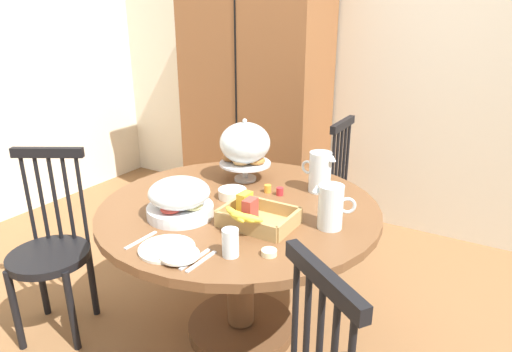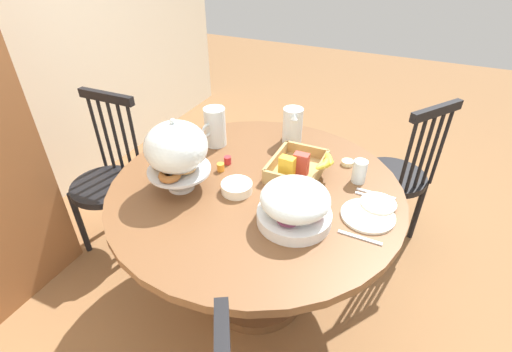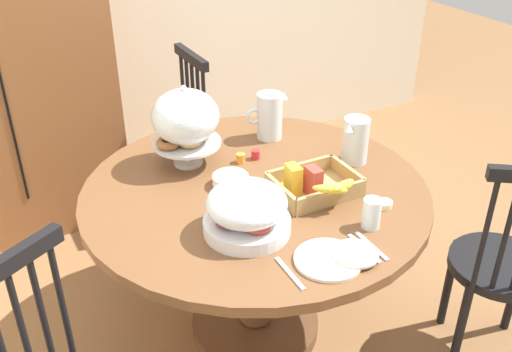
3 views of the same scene
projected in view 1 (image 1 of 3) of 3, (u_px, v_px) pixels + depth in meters
The scene contains 21 objects.
ground_plane at pixel (231, 341), 2.32m from camera, with size 10.00×10.00×0.00m, color brown.
wall_back at pixel (363, 56), 3.35m from camera, with size 4.80×0.06×2.60m, color silver.
wooden_armoire at pixel (255, 96), 3.55m from camera, with size 1.18×0.60×1.96m.
dining_table at pixel (241, 239), 2.20m from camera, with size 1.34×1.34×0.74m.
windsor_chair_near_window at pixel (319, 194), 3.02m from camera, with size 0.40×0.40×0.97m.
windsor_chair_by_cabinet at pixel (51, 253), 2.27m from camera, with size 0.45×0.45×0.97m.
pastry_stand_with_dome at pixel (245, 145), 2.39m from camera, with size 0.28×0.28×0.34m.
fruit_platter_covered at pixel (180, 199), 1.99m from camera, with size 0.30×0.30×0.18m.
orange_juice_pitcher at pixel (331, 209), 1.89m from camera, with size 0.18×0.11×0.19m.
milk_pitcher at pixel (320, 174), 2.27m from camera, with size 0.20×0.11×0.21m.
cereal_basket at pixel (254, 216), 1.92m from camera, with size 0.32×0.30×0.12m.
china_plate_large at pixel (167, 249), 1.73m from camera, with size 0.22×0.22×0.01m, color white.
china_plate_small at pixel (180, 255), 1.67m from camera, with size 0.15×0.15×0.01m, color white.
cereal_bowl at pixel (232, 193), 2.22m from camera, with size 0.14×0.14×0.04m, color white.
drinking_glass at pixel (230, 243), 1.67m from camera, with size 0.06×0.06×0.11m, color silver.
butter_dish at pixel (269, 252), 1.69m from camera, with size 0.06×0.06×0.02m, color beige.
jam_jar_strawberry at pixel (280, 191), 2.25m from camera, with size 0.04×0.04×0.04m, color #B7282D.
jam_jar_apricot at pixel (268, 189), 2.28m from camera, with size 0.04×0.04×0.04m, color orange.
table_knife at pixel (195, 259), 1.66m from camera, with size 0.17×0.01×0.01m, color silver.
dinner_fork at pixel (201, 261), 1.65m from camera, with size 0.17×0.01×0.01m, color silver.
soup_spoon at pixel (141, 240), 1.80m from camera, with size 0.17×0.01×0.01m, color silver.
Camera 1 is at (1.07, -1.55, 1.61)m, focal length 31.31 mm.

